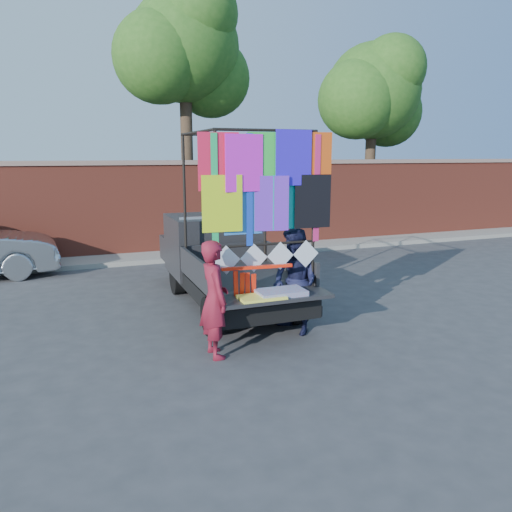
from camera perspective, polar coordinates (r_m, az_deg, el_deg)
name	(u,v)px	position (r m, az deg, el deg)	size (l,w,h in m)	color
ground	(250,335)	(7.89, -0.70, -9.03)	(90.00, 90.00, 0.00)	#38383A
brick_wall	(163,207)	(14.24, -10.54, 5.53)	(30.00, 0.45, 2.61)	#9B3F2D
curb	(170,256)	(13.75, -9.81, 0.00)	(30.00, 1.20, 0.12)	gray
tree_mid	(186,51)	(15.74, -8.04, 22.16)	(4.20, 3.30, 7.73)	#38281C
tree_right	(375,95)	(18.22, 13.43, 17.49)	(4.20, 3.30, 6.62)	#38281C
pickup_truck	(220,258)	(9.73, -4.17, -0.23)	(1.98, 4.97, 3.13)	black
woman	(214,299)	(6.89, -4.78, -4.94)	(0.60, 0.39, 1.64)	maroon
man	(295,281)	(7.78, 4.50, -2.92)	(0.81, 0.63, 1.67)	#161837
streamer_bundle	(250,282)	(7.23, -0.68, -3.01)	(1.06, 0.16, 0.72)	red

